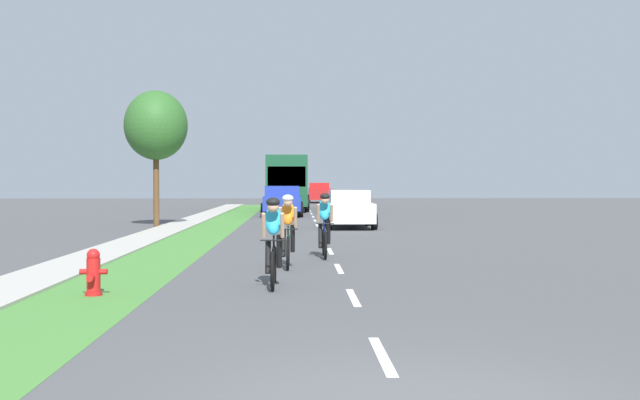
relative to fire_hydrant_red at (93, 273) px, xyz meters
The scene contains 13 objects.
ground_plane 14.31m from the fire_hydrant_red, 72.93° to the left, with size 120.00×120.00×0.00m, color #4C4C4F.
grass_verge 13.68m from the fire_hydrant_red, 90.00° to the left, with size 1.90×70.00×0.01m, color #478438.
sidewalk_concrete 13.77m from the fire_hydrant_red, 96.88° to the left, with size 1.40×70.00×0.10m, color #B2ADA3.
lane_markings_center 18.17m from the fire_hydrant_red, 76.64° to the left, with size 0.12×53.80×0.01m.
fire_hydrant_red is the anchor object (origin of this frame).
cyclist_lead 3.06m from the fire_hydrant_red, 17.41° to the left, with size 0.42×1.72×1.58m.
cyclist_trailing 5.00m from the fire_hydrant_red, 51.34° to the left, with size 0.42×1.72×1.58m.
cyclist_distant 7.20m from the fire_hydrant_red, 56.36° to the left, with size 0.42×1.72×1.58m.
sedan_white 18.86m from the fire_hydrant_red, 73.22° to the left, with size 1.98×4.30×1.52m.
pickup_blue 28.60m from the fire_hydrant_red, 84.87° to the left, with size 2.22×5.10×1.64m.
bus_dark_green 38.02m from the fire_hydrant_red, 85.87° to the left, with size 2.78×11.60×3.48m.
suv_red 55.20m from the fire_hydrant_red, 84.40° to the left, with size 2.15×4.70×1.79m.
street_tree_near 19.38m from the fire_hydrant_red, 97.48° to the left, with size 2.59×2.59×5.61m.
Camera 1 is at (-0.91, -5.88, 1.84)m, focal length 42.06 mm.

